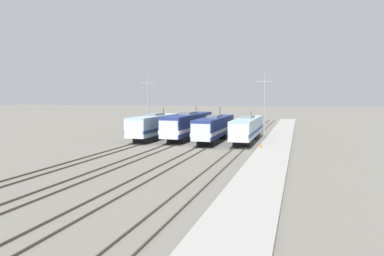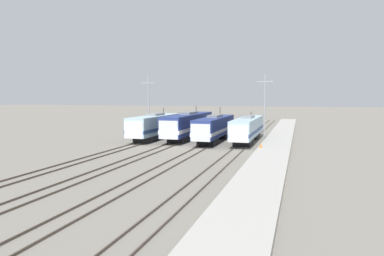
% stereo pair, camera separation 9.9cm
% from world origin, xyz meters
% --- Properties ---
extents(ground_plane, '(400.00, 400.00, 0.00)m').
position_xyz_m(ground_plane, '(0.00, 0.00, 0.00)').
color(ground_plane, slate).
extents(rail_pair_far_left, '(1.50, 120.00, 0.15)m').
position_xyz_m(rail_pair_far_left, '(-7.31, 0.00, 0.07)').
color(rail_pair_far_left, '#4C4238').
rests_on(rail_pair_far_left, ground_plane).
extents(rail_pair_center_left, '(1.51, 120.00, 0.15)m').
position_xyz_m(rail_pair_center_left, '(-2.44, 0.00, 0.07)').
color(rail_pair_center_left, '#4C4238').
rests_on(rail_pair_center_left, ground_plane).
extents(rail_pair_center_right, '(1.51, 120.00, 0.15)m').
position_xyz_m(rail_pair_center_right, '(2.44, 0.00, 0.07)').
color(rail_pair_center_right, '#4C4238').
rests_on(rail_pair_center_right, ground_plane).
extents(rail_pair_far_right, '(1.50, 120.00, 0.15)m').
position_xyz_m(rail_pair_far_right, '(7.31, 0.00, 0.07)').
color(rail_pair_far_right, '#4C4238').
rests_on(rail_pair_far_right, ground_plane).
extents(locomotive_far_left, '(3.06, 16.46, 4.90)m').
position_xyz_m(locomotive_far_left, '(-7.31, 7.41, 2.12)').
color(locomotive_far_left, '#232326').
rests_on(locomotive_far_left, ground_plane).
extents(locomotive_center_left, '(3.02, 19.78, 5.14)m').
position_xyz_m(locomotive_center_left, '(-2.44, 9.72, 2.21)').
color(locomotive_center_left, black).
rests_on(locomotive_center_left, ground_plane).
extents(locomotive_center_right, '(2.87, 17.21, 5.14)m').
position_xyz_m(locomotive_center_right, '(2.44, 7.11, 2.07)').
color(locomotive_center_right, black).
rests_on(locomotive_center_right, ground_plane).
extents(locomotive_far_right, '(2.83, 17.79, 4.38)m').
position_xyz_m(locomotive_far_right, '(7.31, 7.87, 2.03)').
color(locomotive_far_right, '#232326').
rests_on(locomotive_far_right, ground_plane).
extents(catenary_tower_left, '(2.54, 0.26, 10.35)m').
position_xyz_m(catenary_tower_left, '(-10.21, 12.05, 5.51)').
color(catenary_tower_left, gray).
rests_on(catenary_tower_left, ground_plane).
extents(catenary_tower_right, '(2.54, 0.26, 10.35)m').
position_xyz_m(catenary_tower_right, '(9.42, 12.05, 5.51)').
color(catenary_tower_right, gray).
rests_on(catenary_tower_right, ground_plane).
extents(platform, '(4.00, 120.00, 0.42)m').
position_xyz_m(platform, '(11.79, 0.00, 0.21)').
color(platform, '#A8A59E').
rests_on(platform, ground_plane).
extents(traffic_cone, '(0.30, 0.30, 0.67)m').
position_xyz_m(traffic_cone, '(10.21, -0.92, 0.76)').
color(traffic_cone, orange).
rests_on(traffic_cone, platform).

